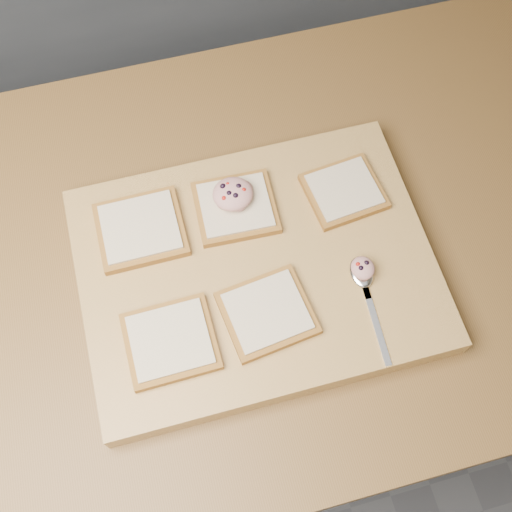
{
  "coord_description": "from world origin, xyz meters",
  "views": [
    {
      "loc": [
        0.07,
        -0.43,
        1.8
      ],
      "look_at": [
        0.17,
        -0.05,
        0.97
      ],
      "focal_mm": 45.0,
      "sensor_mm": 36.0,
      "label": 1
    }
  ],
  "objects_px": {
    "cutting_board": "(256,270)",
    "bread_far_center": "(235,207)",
    "tuna_salad_dollop": "(233,194)",
    "spoon": "(363,280)"
  },
  "relations": [
    {
      "from": "cutting_board",
      "to": "bread_far_center",
      "type": "height_order",
      "value": "bread_far_center"
    },
    {
      "from": "cutting_board",
      "to": "spoon",
      "type": "height_order",
      "value": "spoon"
    },
    {
      "from": "cutting_board",
      "to": "spoon",
      "type": "distance_m",
      "value": 0.16
    },
    {
      "from": "cutting_board",
      "to": "tuna_salad_dollop",
      "type": "relative_size",
      "value": 8.49
    },
    {
      "from": "cutting_board",
      "to": "spoon",
      "type": "xyz_separation_m",
      "value": [
        0.14,
        -0.07,
        0.03
      ]
    },
    {
      "from": "bread_far_center",
      "to": "spoon",
      "type": "height_order",
      "value": "bread_far_center"
    },
    {
      "from": "cutting_board",
      "to": "tuna_salad_dollop",
      "type": "xyz_separation_m",
      "value": [
        -0.01,
        0.11,
        0.05
      ]
    },
    {
      "from": "bread_far_center",
      "to": "tuna_salad_dollop",
      "type": "height_order",
      "value": "tuna_salad_dollop"
    },
    {
      "from": "tuna_salad_dollop",
      "to": "spoon",
      "type": "relative_size",
      "value": 0.37
    },
    {
      "from": "cutting_board",
      "to": "bread_far_center",
      "type": "distance_m",
      "value": 0.1
    }
  ]
}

